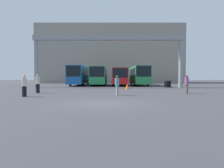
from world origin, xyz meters
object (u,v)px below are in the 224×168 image
pedestrian_far_center (117,85)px  tire_stack (168,84)px  bus_slot_2 (119,76)px  bus_slot_1 (99,75)px  bus_slot_0 (80,75)px  pedestrian_mid_right (38,83)px  pedestrian_near_left (24,85)px  pedestrian_mid_left (187,84)px  traffic_cone (127,86)px  bus_slot_3 (139,75)px

pedestrian_far_center → tire_stack: pedestrian_far_center is taller
bus_slot_2 → pedestrian_far_center: 20.03m
bus_slot_1 → pedestrian_far_center: size_ratio=7.16×
bus_slot_2 → bus_slot_0: bearing=175.5°
pedestrian_mid_right → pedestrian_near_left: size_ratio=1.06×
pedestrian_far_center → pedestrian_mid_left: (6.16, 1.64, 0.04)m
bus_slot_2 → traffic_cone: 11.39m
bus_slot_2 → tire_stack: 9.82m
pedestrian_mid_left → tire_stack: size_ratio=1.58×
bus_slot_0 → pedestrian_near_left: 21.85m
pedestrian_mid_left → bus_slot_2: bearing=-178.4°
bus_slot_1 → tire_stack: (10.36, -6.99, -1.36)m
pedestrian_mid_left → tire_stack: 11.48m
bus_slot_2 → traffic_cone: bus_slot_2 is taller
pedestrian_mid_right → pedestrian_far_center: (7.17, -2.23, -0.08)m
pedestrian_mid_right → pedestrian_near_left: 3.51m
bus_slot_2 → bus_slot_3: bus_slot_3 is taller
pedestrian_near_left → pedestrian_far_center: size_ratio=1.03×
bus_slot_0 → traffic_cone: size_ratio=18.32×
bus_slot_3 → pedestrian_far_center: size_ratio=6.88×
bus_slot_1 → pedestrian_mid_left: 20.42m
bus_slot_1 → pedestrian_mid_right: bearing=-104.1°
bus_slot_3 → pedestrian_far_center: bearing=-102.6°
bus_slot_0 → bus_slot_2: bus_slot_0 is taller
pedestrian_far_center → traffic_cone: size_ratio=2.33×
bus_slot_1 → pedestrian_far_center: (2.72, -20.00, -1.00)m
bus_slot_0 → tire_stack: bus_slot_0 is taller
bus_slot_2 → tire_stack: bus_slot_2 is taller
pedestrian_near_left → traffic_cone: (8.34, 9.96, -0.53)m
pedestrian_near_left → pedestrian_mid_right: bearing=46.5°
pedestrian_mid_right → bus_slot_3: bearing=60.7°
bus_slot_3 → pedestrian_near_left: bearing=-118.2°
pedestrian_near_left → pedestrian_mid_left: 13.34m
bus_slot_0 → bus_slot_3: (10.68, -0.77, -0.02)m
bus_slot_3 → pedestrian_mid_right: size_ratio=6.30×
pedestrian_mid_right → traffic_cone: bearing=40.9°
bus_slot_2 → bus_slot_3: (3.56, -0.21, 0.19)m
pedestrian_far_center → pedestrian_near_left: bearing=82.3°
traffic_cone → tire_stack: (6.16, 4.32, 0.14)m
bus_slot_1 → bus_slot_2: bearing=-0.2°
pedestrian_near_left → tire_stack: bearing=-4.0°
bus_slot_2 → pedestrian_mid_right: (-8.01, -17.76, -0.79)m
bus_slot_2 → tire_stack: bearing=-45.7°
bus_slot_1 → tire_stack: size_ratio=10.86×
pedestrian_far_center → pedestrian_mid_left: 6.37m
bus_slot_0 → pedestrian_far_center: bus_slot_0 is taller
bus_slot_1 → pedestrian_mid_left: bearing=-64.2°
pedestrian_mid_right → pedestrian_mid_left: size_ratio=1.05×
pedestrian_near_left → bus_slot_1: bearing=30.4°
pedestrian_mid_left → traffic_cone: size_ratio=2.43×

